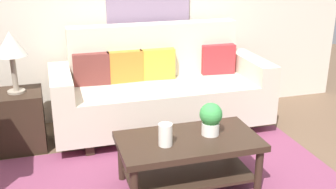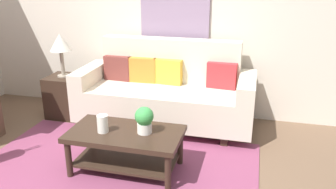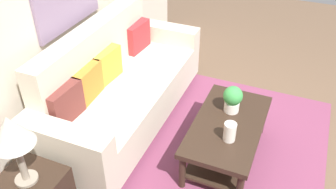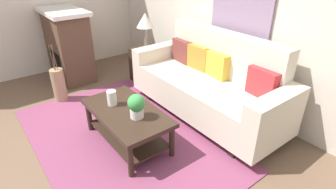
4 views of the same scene
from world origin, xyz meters
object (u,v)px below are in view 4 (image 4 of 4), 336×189
object	(u,v)px
throw_pillow_mustard	(217,65)
framed_painting	(242,2)
throw_pillow_orange	(199,57)
fireplace	(68,45)
throw_pillow_maroon	(183,51)
throw_pillow_crimson	(262,83)
side_table	(147,65)
couch	(208,85)
potted_plant_tabletop	(136,105)
tabletop_vase	(112,98)
coffee_table	(127,119)
floor_vase	(59,85)
table_lamp	(145,22)

from	to	relation	value
throw_pillow_mustard	framed_painting	bearing A→B (deg)	90.00
throw_pillow_orange	fireplace	bearing A→B (deg)	-149.71
throw_pillow_maroon	throw_pillow_crimson	size ratio (longest dim) A/B	1.00
throw_pillow_orange	throw_pillow_mustard	xyz separation A→B (m)	(0.34, 0.00, 0.00)
throw_pillow_orange	side_table	world-z (taller)	throw_pillow_orange
couch	side_table	world-z (taller)	couch
potted_plant_tabletop	side_table	world-z (taller)	potted_plant_tabletop
tabletop_vase	framed_painting	world-z (taller)	framed_painting
potted_plant_tabletop	fireplace	bearing A→B (deg)	176.88
throw_pillow_mustard	fireplace	size ratio (longest dim) A/B	0.31
side_table	potted_plant_tabletop	bearing A→B (deg)	-36.40
coffee_table	tabletop_vase	world-z (taller)	tabletop_vase
throw_pillow_mustard	framed_painting	world-z (taller)	framed_painting
potted_plant_tabletop	floor_vase	size ratio (longest dim) A/B	0.54
couch	throw_pillow_crimson	size ratio (longest dim) A/B	6.09
couch	side_table	size ratio (longest dim) A/B	3.91
throw_pillow_orange	table_lamp	bearing A→B (deg)	-171.06
couch	coffee_table	distance (m)	1.17
couch	throw_pillow_orange	size ratio (longest dim) A/B	6.09
throw_pillow_crimson	fireplace	xyz separation A→B (m)	(-2.96, -1.13, -0.09)
couch	tabletop_vase	size ratio (longest dim) A/B	12.81
couch	table_lamp	size ratio (longest dim) A/B	3.84
throw_pillow_orange	potted_plant_tabletop	bearing A→B (deg)	-71.07
throw_pillow_maroon	framed_painting	world-z (taller)	framed_painting
coffee_table	potted_plant_tabletop	bearing A→B (deg)	7.07
throw_pillow_crimson	table_lamp	xyz separation A→B (m)	(-2.08, -0.17, 0.31)
throw_pillow_crimson	fireplace	size ratio (longest dim) A/B	0.31
throw_pillow_crimson	coffee_table	xyz separation A→B (m)	(-0.78, -1.29, -0.37)
side_table	table_lamp	bearing A→B (deg)	0.00
couch	potted_plant_tabletop	bearing A→B (deg)	-85.32
throw_pillow_mustard	floor_vase	size ratio (longest dim) A/B	0.74
throw_pillow_crimson	framed_painting	distance (m)	1.06
throw_pillow_orange	couch	bearing A→B (deg)	-20.31
throw_pillow_crimson	side_table	size ratio (longest dim) A/B	0.64
potted_plant_tabletop	table_lamp	size ratio (longest dim) A/B	0.46
throw_pillow_maroon	framed_painting	xyz separation A→B (m)	(0.68, 0.34, 0.73)
tabletop_vase	couch	bearing A→B (deg)	76.18
throw_pillow_crimson	couch	bearing A→B (deg)	-169.52
coffee_table	potted_plant_tabletop	xyz separation A→B (m)	(0.19, 0.02, 0.26)
throw_pillow_crimson	table_lamp	distance (m)	2.11
throw_pillow_mustard	potted_plant_tabletop	xyz separation A→B (m)	(0.09, -1.26, -0.11)
couch	floor_vase	size ratio (longest dim) A/B	4.49
tabletop_vase	table_lamp	distance (m)	1.68
potted_plant_tabletop	floor_vase	world-z (taller)	potted_plant_tabletop
couch	throw_pillow_mustard	world-z (taller)	couch
potted_plant_tabletop	side_table	distance (m)	1.87
throw_pillow_mustard	tabletop_vase	xyz separation A→B (m)	(-0.30, -1.35, -0.16)
throw_pillow_maroon	tabletop_vase	size ratio (longest dim) A/B	2.10
throw_pillow_orange	framed_painting	world-z (taller)	framed_painting
throw_pillow_maroon	potted_plant_tabletop	bearing A→B (deg)	-58.52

